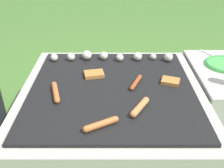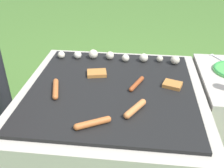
% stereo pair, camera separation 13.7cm
% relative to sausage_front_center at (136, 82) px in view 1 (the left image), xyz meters
% --- Properties ---
extents(ground_plane, '(14.00, 14.00, 0.00)m').
position_rel_sausage_front_center_xyz_m(ground_plane, '(-0.13, -0.03, -0.43)').
color(ground_plane, '#47702D').
extents(grill, '(0.97, 0.97, 0.42)m').
position_rel_sausage_front_center_xyz_m(grill, '(-0.13, -0.03, -0.22)').
color(grill, '#B2AA9E').
rests_on(grill, ground_plane).
extents(side_ledge, '(0.39, 0.61, 0.42)m').
position_rel_sausage_front_center_xyz_m(side_ledge, '(0.56, 0.16, -0.22)').
color(side_ledge, '#B2AA9E').
rests_on(side_ledge, ground_plane).
extents(sausage_mid_left, '(0.10, 0.14, 0.03)m').
position_rel_sausage_front_center_xyz_m(sausage_mid_left, '(0.00, -0.23, 0.00)').
color(sausage_mid_left, '#C6753D').
rests_on(sausage_mid_left, grill).
extents(sausage_front_center, '(0.08, 0.15, 0.02)m').
position_rel_sausage_front_center_xyz_m(sausage_front_center, '(0.00, 0.00, 0.00)').
color(sausage_front_center, '#93421E').
rests_on(sausage_front_center, grill).
extents(sausage_mid_right, '(0.07, 0.18, 0.03)m').
position_rel_sausage_front_center_xyz_m(sausage_mid_right, '(-0.41, -0.10, 0.00)').
color(sausage_mid_right, '#B7602D').
rests_on(sausage_mid_right, grill).
extents(sausage_back_center, '(0.15, 0.09, 0.03)m').
position_rel_sausage_front_center_xyz_m(sausage_back_center, '(-0.18, -0.35, 0.00)').
color(sausage_back_center, '#B7602D').
rests_on(sausage_back_center, grill).
extents(bread_slice_right, '(0.11, 0.10, 0.02)m').
position_rel_sausage_front_center_xyz_m(bread_slice_right, '(0.19, 0.01, -0.00)').
color(bread_slice_right, '#B27033').
rests_on(bread_slice_right, grill).
extents(bread_slice_center, '(0.12, 0.10, 0.02)m').
position_rel_sausage_front_center_xyz_m(bread_slice_center, '(-0.23, 0.10, -0.00)').
color(bread_slice_center, '#B27033').
rests_on(bread_slice_center, grill).
extents(mushroom_row, '(0.77, 0.08, 0.06)m').
position_rel_sausage_front_center_xyz_m(mushroom_row, '(-0.13, 0.30, 0.01)').
color(mushroom_row, beige).
rests_on(mushroom_row, grill).
extents(fork_utensil, '(0.10, 0.16, 0.01)m').
position_rel_sausage_front_center_xyz_m(fork_utensil, '(0.52, 0.38, -0.01)').
color(fork_utensil, silver).
rests_on(fork_utensil, side_ledge).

